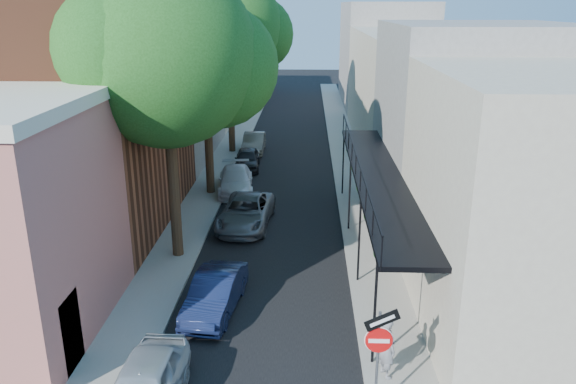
# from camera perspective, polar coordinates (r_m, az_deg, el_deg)

# --- Properties ---
(road_surface) EXTENTS (6.00, 64.00, 0.01)m
(road_surface) POSITION_cam_1_polar(r_m,az_deg,el_deg) (41.82, 0.06, 5.02)
(road_surface) COLOR black
(road_surface) RESTS_ON ground
(sidewalk_left) EXTENTS (2.00, 64.00, 0.12)m
(sidewalk_left) POSITION_cam_1_polar(r_m,az_deg,el_deg) (42.13, -5.41, 5.12)
(sidewalk_left) COLOR gray
(sidewalk_left) RESTS_ON ground
(sidewalk_right) EXTENTS (2.00, 64.00, 0.12)m
(sidewalk_right) POSITION_cam_1_polar(r_m,az_deg,el_deg) (41.86, 5.56, 5.03)
(sidewalk_right) COLOR gray
(sidewalk_right) RESTS_ON ground
(buildings_left) EXTENTS (10.10, 59.10, 12.00)m
(buildings_left) POSITION_cam_1_polar(r_m,az_deg,el_deg) (41.11, -13.33, 11.29)
(buildings_left) COLOR #B2655B
(buildings_left) RESTS_ON ground
(buildings_right) EXTENTS (9.80, 55.00, 10.00)m
(buildings_right) POSITION_cam_1_polar(r_m,az_deg,el_deg) (41.19, 12.86, 10.62)
(buildings_right) COLOR beige
(buildings_right) RESTS_ON ground
(sign_post) EXTENTS (0.89, 0.17, 2.99)m
(sign_post) POSITION_cam_1_polar(r_m,az_deg,el_deg) (14.05, 9.22, -15.02)
(sign_post) COLOR #595B60
(sign_post) RESTS_ON ground
(oak_near) EXTENTS (7.48, 6.80, 11.42)m
(oak_near) POSITION_cam_1_polar(r_m,az_deg,el_deg) (21.52, -11.06, 13.20)
(oak_near) COLOR #341F15
(oak_near) RESTS_ON ground
(oak_mid) EXTENTS (6.60, 6.00, 10.20)m
(oak_mid) POSITION_cam_1_polar(r_m,az_deg,el_deg) (29.39, -7.61, 13.09)
(oak_mid) COLOR #341F15
(oak_mid) RESTS_ON ground
(oak_far) EXTENTS (7.70, 7.00, 11.90)m
(oak_far) POSITION_cam_1_polar(r_m,az_deg,el_deg) (38.24, -5.33, 16.19)
(oak_far) COLOR #341F15
(oak_far) RESTS_ON ground
(parked_car_b) EXTENTS (1.83, 4.08, 1.30)m
(parked_car_b) POSITION_cam_1_polar(r_m,az_deg,el_deg) (19.04, -7.43, -10.18)
(parked_car_b) COLOR #131C3E
(parked_car_b) RESTS_ON ground
(parked_car_c) EXTENTS (2.57, 4.97, 1.34)m
(parked_car_c) POSITION_cam_1_polar(r_m,az_deg,el_deg) (25.91, -4.30, -2.05)
(parked_car_c) COLOR slate
(parked_car_c) RESTS_ON ground
(parked_car_d) EXTENTS (2.33, 4.68, 1.31)m
(parked_car_d) POSITION_cam_1_polar(r_m,az_deg,el_deg) (30.71, -5.34, 1.19)
(parked_car_d) COLOR white
(parked_car_d) RESTS_ON ground
(parked_car_e) EXTENTS (1.71, 3.79, 1.26)m
(parked_car_e) POSITION_cam_1_polar(r_m,az_deg,el_deg) (35.02, -4.16, 3.36)
(parked_car_e) COLOR black
(parked_car_e) RESTS_ON ground
(parked_car_f) EXTENTS (1.43, 4.05, 1.33)m
(parked_car_f) POSITION_cam_1_polar(r_m,az_deg,el_deg) (39.03, -3.47, 5.01)
(parked_car_f) COLOR #686458
(parked_car_f) RESTS_ON ground
(pedestrian) EXTENTS (0.63, 0.76, 1.77)m
(pedestrian) POSITION_cam_1_polar(r_m,az_deg,el_deg) (15.85, 10.02, -15.26)
(pedestrian) COLOR slate
(pedestrian) RESTS_ON sidewalk_right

